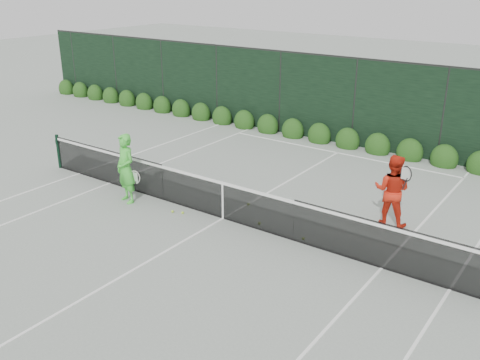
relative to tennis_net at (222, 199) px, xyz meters
The scene contains 8 objects.
ground 0.53m from the tennis_net, ahead, with size 80.00×80.00×0.00m, color gray.
tennis_net is the anchor object (origin of this frame).
player_woman 2.78m from the tennis_net, 167.18° to the right, with size 0.77×0.60×1.85m.
player_man 4.07m from the tennis_net, 31.12° to the left, with size 0.96×0.77×1.76m.
court_lines 0.53m from the tennis_net, ahead, with size 11.03×23.83×0.01m.
windscreen_fence 2.88m from the tennis_net, 89.49° to the right, with size 32.00×21.07×3.06m.
hedge_row 7.16m from the tennis_net, 89.80° to the left, with size 31.66×0.65×0.94m.
tennis_balls 0.55m from the tennis_net, 30.44° to the left, with size 3.50×1.57×0.07m.
Camera 1 is at (7.33, -9.51, 5.68)m, focal length 40.00 mm.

